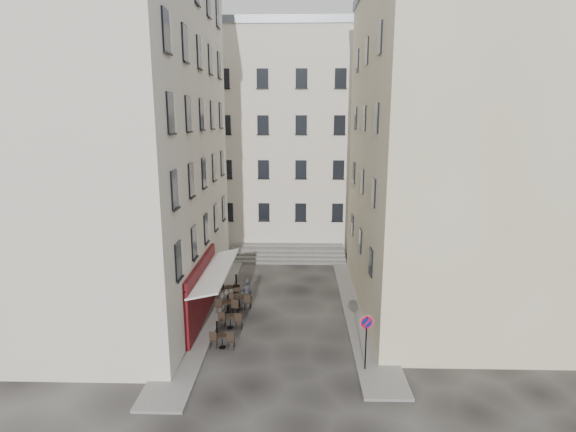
{
  "coord_description": "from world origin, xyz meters",
  "views": [
    {
      "loc": [
        0.9,
        -21.9,
        10.97
      ],
      "look_at": [
        0.22,
        4.0,
        5.35
      ],
      "focal_mm": 28.0,
      "sensor_mm": 36.0,
      "label": 1
    }
  ],
  "objects_px": {
    "no_parking_sign": "(366,332)",
    "bistro_table_b": "(230,320)",
    "pedestrian": "(247,294)",
    "bistro_table_a": "(222,340)"
  },
  "relations": [
    {
      "from": "no_parking_sign",
      "to": "bistro_table_b",
      "type": "xyz_separation_m",
      "value": [
        -6.6,
        4.03,
        -1.41
      ]
    },
    {
      "from": "no_parking_sign",
      "to": "bistro_table_b",
      "type": "height_order",
      "value": "no_parking_sign"
    },
    {
      "from": "no_parking_sign",
      "to": "pedestrian",
      "type": "xyz_separation_m",
      "value": [
        -6.02,
        6.59,
        -0.93
      ]
    },
    {
      "from": "no_parking_sign",
      "to": "pedestrian",
      "type": "distance_m",
      "value": 8.97
    },
    {
      "from": "bistro_table_b",
      "to": "pedestrian",
      "type": "relative_size",
      "value": 0.69
    },
    {
      "from": "bistro_table_a",
      "to": "pedestrian",
      "type": "relative_size",
      "value": 0.66
    },
    {
      "from": "pedestrian",
      "to": "bistro_table_a",
      "type": "bearing_deg",
      "value": 54.23
    },
    {
      "from": "bistro_table_a",
      "to": "bistro_table_b",
      "type": "height_order",
      "value": "bistro_table_b"
    },
    {
      "from": "no_parking_sign",
      "to": "pedestrian",
      "type": "bearing_deg",
      "value": 117.54
    },
    {
      "from": "bistro_table_b",
      "to": "pedestrian",
      "type": "bearing_deg",
      "value": 77.12
    }
  ]
}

